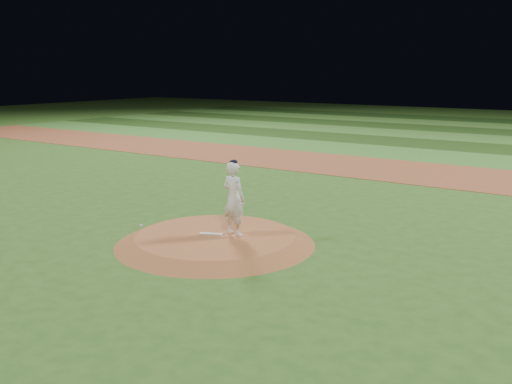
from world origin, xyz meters
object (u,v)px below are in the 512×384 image
pitchers_mound (215,239)px  pitching_rubber (211,234)px  pitcher_on_mound (234,198)px  rosin_bag (141,225)px

pitchers_mound → pitching_rubber: pitching_rubber is taller
pitchers_mound → pitcher_on_mound: pitcher_on_mound is taller
pitching_rubber → pitcher_on_mound: pitcher_on_mound is taller
pitching_rubber → rosin_bag: rosin_bag is taller
pitchers_mound → rosin_bag: 2.40m
pitcher_on_mound → pitchers_mound: bearing=-145.5°
rosin_bag → pitcher_on_mound: (2.76, 0.82, 1.00)m
pitchers_mound → rosin_bag: (-2.33, -0.53, 0.15)m
pitchers_mound → pitcher_on_mound: (0.43, 0.29, 1.16)m
rosin_bag → pitcher_on_mound: bearing=16.6°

